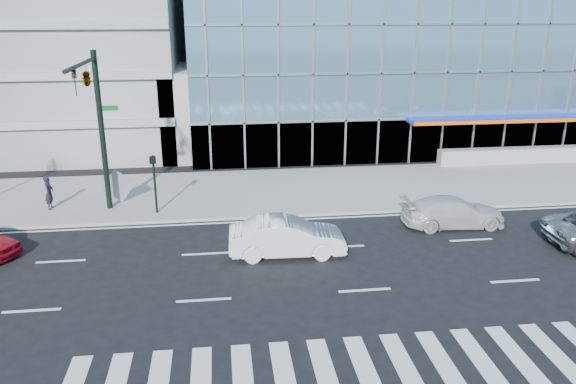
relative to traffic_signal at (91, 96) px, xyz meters
name	(u,v)px	position (x,y,z in m)	size (l,w,h in m)	color
ground	(342,247)	(11.00, -4.57, -6.16)	(160.00, 160.00, 0.00)	black
sidewalk	(312,189)	(11.00, 3.43, -6.09)	(120.00, 8.00, 0.15)	gray
theatre_building	(439,36)	(25.00, 21.43, 1.34)	(42.00, 26.00, 15.00)	#75A9C3
parking_garage	(23,6)	(-9.00, 21.43, 3.84)	(24.00, 24.00, 20.00)	gray
ramp_block	(207,110)	(5.00, 13.43, -3.16)	(6.00, 8.00, 6.00)	gray
traffic_signal	(91,96)	(0.00, 0.00, 0.00)	(1.14, 5.74, 8.00)	black
ped_signal_post	(154,175)	(2.50, 0.37, -4.02)	(0.30, 0.33, 3.00)	black
white_suv	(453,212)	(16.83, -2.80, -5.45)	(2.00, 4.93, 1.43)	silver
white_sedan	(287,237)	(8.49, -5.06, -5.35)	(1.72, 4.94, 1.63)	white
pedestrian	(49,193)	(-2.99, 1.67, -5.14)	(0.64, 0.42, 1.76)	black
tilted_panel	(119,186)	(0.38, 2.25, -5.10)	(1.30, 0.06, 1.30)	gray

